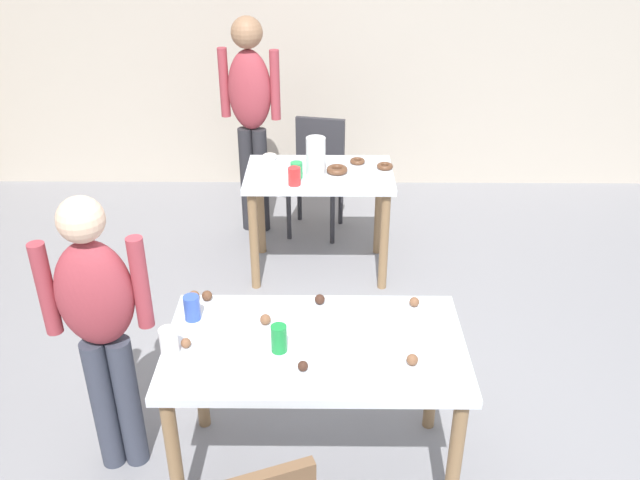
% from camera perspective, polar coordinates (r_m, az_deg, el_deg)
% --- Properties ---
extents(ground_plane, '(6.40, 6.40, 0.00)m').
position_cam_1_polar(ground_plane, '(3.52, 0.27, -16.07)').
color(ground_plane, gray).
extents(wall_back, '(6.40, 0.10, 2.60)m').
position_cam_1_polar(wall_back, '(5.82, 0.43, 16.96)').
color(wall_back, '#BCB2A3').
rests_on(wall_back, ground_plane).
extents(dining_table_near, '(1.27, 0.71, 0.75)m').
position_cam_1_polar(dining_table_near, '(2.90, -0.50, -10.35)').
color(dining_table_near, silver).
rests_on(dining_table_near, ground_plane).
extents(dining_table_far, '(0.98, 0.61, 0.75)m').
position_cam_1_polar(dining_table_far, '(4.51, -0.11, 4.31)').
color(dining_table_far, silver).
rests_on(dining_table_far, ground_plane).
extents(chair_far_table, '(0.47, 0.47, 0.87)m').
position_cam_1_polar(chair_far_table, '(5.16, -0.27, 6.09)').
color(chair_far_table, '#2D2D33').
rests_on(chair_far_table, ground_plane).
extents(person_girl_near, '(0.46, 0.24, 1.39)m').
position_cam_1_polar(person_girl_near, '(2.99, -18.39, -6.44)').
color(person_girl_near, '#383D4C').
rests_on(person_girl_near, ground_plane).
extents(person_adult_far, '(0.46, 0.25, 1.64)m').
position_cam_1_polar(person_adult_far, '(4.99, -6.00, 11.23)').
color(person_adult_far, '#28282D').
rests_on(person_adult_far, ground_plane).
extents(mixing_bowl, '(0.21, 0.21, 0.09)m').
position_cam_1_polar(mixing_bowl, '(2.85, 2.18, -7.51)').
color(mixing_bowl, white).
rests_on(mixing_bowl, dining_table_near).
extents(soda_can, '(0.07, 0.07, 0.12)m').
position_cam_1_polar(soda_can, '(2.76, -3.61, -8.41)').
color(soda_can, '#198438').
rests_on(soda_can, dining_table_near).
extents(fork_near, '(0.17, 0.02, 0.01)m').
position_cam_1_polar(fork_near, '(2.68, 2.42, -11.31)').
color(fork_near, silver).
rests_on(fork_near, dining_table_near).
extents(cup_near_0, '(0.07, 0.07, 0.12)m').
position_cam_1_polar(cup_near_0, '(3.00, -10.97, -5.72)').
color(cup_near_0, '#3351B2').
rests_on(cup_near_0, dining_table_near).
extents(cup_near_1, '(0.08, 0.08, 0.12)m').
position_cam_1_polar(cup_near_1, '(2.81, -12.88, -8.45)').
color(cup_near_1, white).
rests_on(cup_near_1, dining_table_near).
extents(cake_ball_0, '(0.04, 0.04, 0.04)m').
position_cam_1_polar(cake_ball_0, '(2.85, -11.48, -8.63)').
color(cake_ball_0, brown).
rests_on(cake_ball_0, dining_table_near).
extents(cake_ball_1, '(0.05, 0.05, 0.05)m').
position_cam_1_polar(cake_ball_1, '(3.07, 8.00, -5.26)').
color(cake_ball_1, brown).
rests_on(cake_ball_1, dining_table_near).
extents(cake_ball_2, '(0.05, 0.05, 0.05)m').
position_cam_1_polar(cake_ball_2, '(2.94, -4.77, -6.79)').
color(cake_ball_2, brown).
rests_on(cake_ball_2, dining_table_near).
extents(cake_ball_3, '(0.04, 0.04, 0.04)m').
position_cam_1_polar(cake_ball_3, '(2.68, -1.56, -10.72)').
color(cake_ball_3, '#3D2319').
rests_on(cake_ball_3, dining_table_near).
extents(cake_ball_4, '(0.05, 0.05, 0.05)m').
position_cam_1_polar(cake_ball_4, '(3.06, -0.09, -5.10)').
color(cake_ball_4, '#3D2319').
rests_on(cake_ball_4, dining_table_near).
extents(cake_ball_5, '(0.05, 0.05, 0.05)m').
position_cam_1_polar(cake_ball_5, '(3.14, -10.80, -4.72)').
color(cake_ball_5, brown).
rests_on(cake_ball_5, dining_table_near).
extents(cake_ball_6, '(0.05, 0.05, 0.05)m').
position_cam_1_polar(cake_ball_6, '(3.13, -9.71, -4.71)').
color(cake_ball_6, brown).
rests_on(cake_ball_6, dining_table_near).
extents(cake_ball_7, '(0.05, 0.05, 0.05)m').
position_cam_1_polar(cake_ball_7, '(2.73, 7.82, -10.11)').
color(cake_ball_7, brown).
rests_on(cake_ball_7, dining_table_near).
extents(pitcher_far, '(0.13, 0.13, 0.25)m').
position_cam_1_polar(pitcher_far, '(4.38, -0.42, 7.21)').
color(pitcher_far, white).
rests_on(pitcher_far, dining_table_far).
extents(cup_far_0, '(0.08, 0.08, 0.12)m').
position_cam_1_polar(cup_far_0, '(4.24, -2.26, 5.47)').
color(cup_far_0, red).
rests_on(cup_far_0, dining_table_far).
extents(cup_far_1, '(0.08, 0.08, 0.11)m').
position_cam_1_polar(cup_far_1, '(4.35, -2.07, 5.99)').
color(cup_far_1, green).
rests_on(cup_far_1, dining_table_far).
extents(donut_far_0, '(0.11, 0.11, 0.03)m').
position_cam_1_polar(donut_far_0, '(4.68, -4.37, 7.13)').
color(donut_far_0, white).
rests_on(donut_far_0, dining_table_far).
extents(donut_far_1, '(0.10, 0.10, 0.03)m').
position_cam_1_polar(donut_far_1, '(4.60, 3.18, 6.75)').
color(donut_far_1, brown).
rests_on(donut_far_1, dining_table_far).
extents(donut_far_2, '(0.11, 0.11, 0.03)m').
position_cam_1_polar(donut_far_2, '(4.52, 5.53, 6.31)').
color(donut_far_2, brown).
rests_on(donut_far_2, dining_table_far).
extents(donut_far_3, '(0.14, 0.14, 0.04)m').
position_cam_1_polar(donut_far_3, '(4.44, 1.42, 6.03)').
color(donut_far_3, brown).
rests_on(donut_far_3, dining_table_far).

